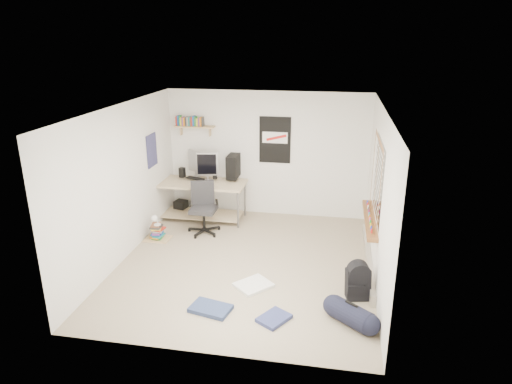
% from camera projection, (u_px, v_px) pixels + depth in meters
% --- Properties ---
extents(floor, '(4.00, 4.50, 0.01)m').
position_uv_depth(floor, '(246.00, 263.00, 7.40)').
color(floor, gray).
rests_on(floor, ground).
extents(ceiling, '(4.00, 4.50, 0.01)m').
position_uv_depth(ceiling, '(244.00, 108.00, 6.57)').
color(ceiling, white).
rests_on(ceiling, ground).
extents(back_wall, '(4.00, 0.01, 2.50)m').
position_uv_depth(back_wall, '(267.00, 154.00, 9.08)').
color(back_wall, silver).
rests_on(back_wall, ground).
extents(left_wall, '(0.01, 4.50, 2.50)m').
position_uv_depth(left_wall, '(123.00, 183.00, 7.32)').
color(left_wall, silver).
rests_on(left_wall, ground).
extents(right_wall, '(0.01, 4.50, 2.50)m').
position_uv_depth(right_wall, '(379.00, 198.00, 6.65)').
color(right_wall, silver).
rests_on(right_wall, ground).
extents(desk, '(1.86, 0.96, 0.81)m').
position_uv_depth(desk, '(201.00, 202.00, 9.06)').
color(desk, '#CBC38D').
rests_on(desk, floor).
extents(monitor_left, '(0.38, 0.27, 0.42)m').
position_uv_depth(monitor_left, '(196.00, 165.00, 9.15)').
color(monitor_left, '#B1B2B7').
rests_on(monitor_left, desk).
extents(monitor_right, '(0.43, 0.18, 0.46)m').
position_uv_depth(monitor_right, '(208.00, 168.00, 8.92)').
color(monitor_right, '#9C9CA1').
rests_on(monitor_right, desk).
extents(pc_tower, '(0.21, 0.44, 0.46)m').
position_uv_depth(pc_tower, '(233.00, 166.00, 9.02)').
color(pc_tower, black).
rests_on(pc_tower, desk).
extents(keyboard, '(0.40, 0.26, 0.02)m').
position_uv_depth(keyboard, '(195.00, 178.00, 8.99)').
color(keyboard, black).
rests_on(keyboard, desk).
extents(speaker_left, '(0.12, 0.12, 0.20)m').
position_uv_depth(speaker_left, '(182.00, 172.00, 9.06)').
color(speaker_left, black).
rests_on(speaker_left, desk).
extents(speaker_right, '(0.09, 0.09, 0.16)m').
position_uv_depth(speaker_right, '(215.00, 175.00, 8.98)').
color(speaker_right, black).
rests_on(speaker_right, desk).
extents(office_chair, '(0.80, 0.80, 0.96)m').
position_uv_depth(office_chair, '(203.00, 208.00, 8.38)').
color(office_chair, '#252528').
rests_on(office_chair, floor).
extents(wall_shelf, '(0.80, 0.22, 0.24)m').
position_uv_depth(wall_shelf, '(195.00, 127.00, 9.04)').
color(wall_shelf, tan).
rests_on(wall_shelf, back_wall).
extents(poster_back_wall, '(0.62, 0.03, 0.92)m').
position_uv_depth(poster_back_wall, '(275.00, 140.00, 8.94)').
color(poster_back_wall, black).
rests_on(poster_back_wall, back_wall).
extents(poster_left_wall, '(0.02, 0.42, 0.60)m').
position_uv_depth(poster_left_wall, '(152.00, 150.00, 8.35)').
color(poster_left_wall, navy).
rests_on(poster_left_wall, left_wall).
extents(window, '(0.10, 1.50, 1.26)m').
position_uv_depth(window, '(375.00, 179.00, 6.87)').
color(window, brown).
rests_on(window, right_wall).
extents(baseboard_heater, '(0.08, 2.50, 0.18)m').
position_uv_depth(baseboard_heater, '(368.00, 260.00, 7.32)').
color(baseboard_heater, '#B7B2A8').
rests_on(baseboard_heater, floor).
extents(backpack, '(0.38, 0.33, 0.44)m').
position_uv_depth(backpack, '(358.00, 284.00, 6.39)').
color(backpack, black).
rests_on(backpack, floor).
extents(duffel_bag, '(0.40, 0.40, 0.56)m').
position_uv_depth(duffel_bag, '(351.00, 315.00, 5.80)').
color(duffel_bag, black).
rests_on(duffel_bag, floor).
extents(tshirt, '(0.64, 0.64, 0.04)m').
position_uv_depth(tshirt, '(253.00, 285.00, 6.71)').
color(tshirt, silver).
rests_on(tshirt, floor).
extents(jeans_a, '(0.60, 0.45, 0.06)m').
position_uv_depth(jeans_a, '(211.00, 309.00, 6.12)').
color(jeans_a, navy).
rests_on(jeans_a, floor).
extents(jeans_b, '(0.48, 0.51, 0.05)m').
position_uv_depth(jeans_b, '(274.00, 318.00, 5.92)').
color(jeans_b, navy).
rests_on(jeans_b, floor).
extents(book_stack, '(0.46, 0.40, 0.28)m').
position_uv_depth(book_stack, '(157.00, 231.00, 8.22)').
color(book_stack, brown).
rests_on(book_stack, floor).
extents(desk_lamp, '(0.15, 0.22, 0.20)m').
position_uv_depth(desk_lamp, '(157.00, 220.00, 8.12)').
color(desk_lamp, silver).
rests_on(desk_lamp, book_stack).
extents(subwoofer, '(0.27, 0.27, 0.26)m').
position_uv_depth(subwoofer, '(181.00, 207.00, 9.43)').
color(subwoofer, black).
rests_on(subwoofer, floor).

